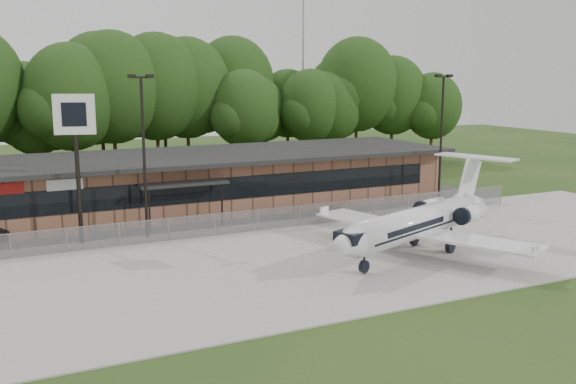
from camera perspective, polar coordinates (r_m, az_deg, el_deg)
ground at (r=28.72m, az=5.51°, el=-10.49°), size 160.00×160.00×0.00m
apron at (r=35.42m, az=-1.21°, el=-6.30°), size 64.00×18.00×0.08m
parking_lot at (r=45.81m, az=-7.16°, el=-2.53°), size 50.00×9.00×0.06m
terminal at (r=49.55m, az=-8.86°, el=0.94°), size 41.00×11.65×4.30m
fence at (r=41.50m, az=-5.21°, el=-2.79°), size 46.00×0.04×1.52m
treeline at (r=66.46m, az=-13.55°, el=7.78°), size 72.00×12.00×15.00m
radio_mast at (r=79.55m, az=1.35°, el=12.06°), size 0.20×0.20×25.00m
light_pole_mid at (r=40.65m, az=-12.71°, el=4.16°), size 1.55×0.30×10.23m
light_pole_right at (r=50.93m, az=13.48°, el=5.35°), size 1.55×0.30×10.23m
business_jet at (r=37.32m, az=11.64°, el=-2.70°), size 15.49×13.85×5.30m
pole_sign at (r=40.16m, az=-18.39°, el=5.22°), size 2.38×0.85×9.10m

